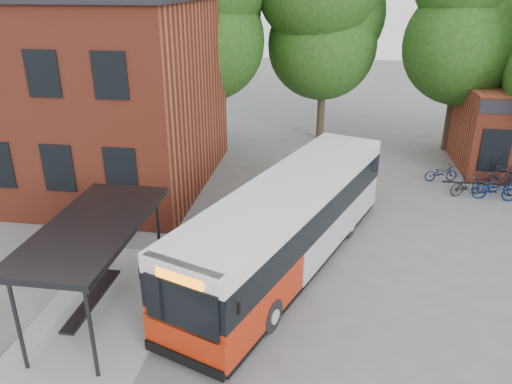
# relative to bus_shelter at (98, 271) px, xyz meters

# --- Properties ---
(ground) EXTENTS (100.00, 100.00, 0.00)m
(ground) POSITION_rel_bus_shelter_xyz_m (4.50, 1.00, -1.45)
(ground) COLOR #605F62
(station_building) EXTENTS (18.40, 10.40, 8.50)m
(station_building) POSITION_rel_bus_shelter_xyz_m (-8.50, 10.00, 2.80)
(station_building) COLOR maroon
(station_building) RESTS_ON ground
(bus_shelter) EXTENTS (3.60, 7.00, 2.90)m
(bus_shelter) POSITION_rel_bus_shelter_xyz_m (0.00, 0.00, 0.00)
(bus_shelter) COLOR #242427
(bus_shelter) RESTS_ON ground
(bike_rail) EXTENTS (5.20, 0.10, 0.38)m
(bike_rail) POSITION_rel_bus_shelter_xyz_m (13.78, 11.00, -1.26)
(bike_rail) COLOR #242427
(bike_rail) RESTS_ON ground
(tree_0) EXTENTS (7.92, 7.92, 11.00)m
(tree_0) POSITION_rel_bus_shelter_xyz_m (-1.50, 17.00, 4.05)
(tree_0) COLOR #193E10
(tree_0) RESTS_ON ground
(tree_1) EXTENTS (7.92, 7.92, 10.40)m
(tree_1) POSITION_rel_bus_shelter_xyz_m (5.50, 18.00, 3.75)
(tree_1) COLOR #193E10
(tree_1) RESTS_ON ground
(tree_2) EXTENTS (7.92, 7.92, 11.00)m
(tree_2) POSITION_rel_bus_shelter_xyz_m (12.50, 17.00, 4.05)
(tree_2) COLOR #193E10
(tree_2) RESTS_ON ground
(city_bus) EXTENTS (6.42, 11.62, 2.92)m
(city_bus) POSITION_rel_bus_shelter_xyz_m (4.89, 3.52, 0.01)
(city_bus) COLOR #A9230A
(city_bus) RESTS_ON ground
(bicycle_0) EXTENTS (1.62, 0.85, 0.81)m
(bicycle_0) POSITION_rel_bus_shelter_xyz_m (11.31, 11.99, -1.05)
(bicycle_0) COLOR #0C113D
(bicycle_0) RESTS_ON ground
(bicycle_1) EXTENTS (1.75, 1.08, 1.02)m
(bicycle_1) POSITION_rel_bus_shelter_xyz_m (12.13, 10.36, -0.94)
(bicycle_1) COLOR black
(bicycle_1) RESTS_ON ground
(bicycle_2) EXTENTS (1.87, 0.79, 0.96)m
(bicycle_2) POSITION_rel_bus_shelter_xyz_m (13.15, 10.04, -0.97)
(bicycle_2) COLOR navy
(bicycle_2) RESTS_ON ground
(bicycle_3) EXTENTS (1.70, 0.80, 0.99)m
(bicycle_3) POSITION_rel_bus_shelter_xyz_m (13.92, 11.77, -0.96)
(bicycle_3) COLOR black
(bicycle_3) RESTS_ON ground
(bicycle_4) EXTENTS (1.71, 0.79, 0.87)m
(bicycle_4) POSITION_rel_bus_shelter_xyz_m (13.42, 10.65, -1.02)
(bicycle_4) COLOR black
(bicycle_4) RESTS_ON ground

